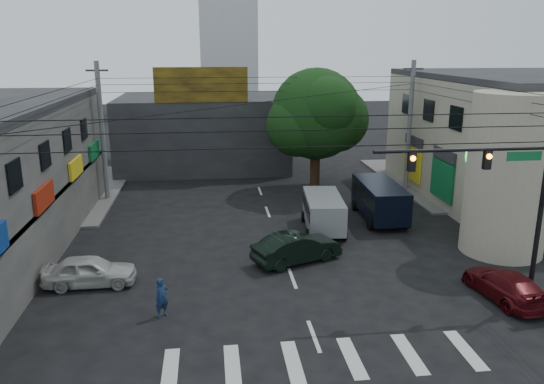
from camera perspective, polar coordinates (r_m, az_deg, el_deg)
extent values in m
plane|color=black|center=(22.39, 3.00, -11.36)|extent=(160.00, 160.00, 0.00)
cube|color=#514F4C|center=(41.60, -26.96, -0.23)|extent=(16.00, 16.00, 0.15)
cube|color=#514F4C|center=(44.54, 22.28, 1.24)|extent=(16.00, 16.00, 0.15)
cube|color=gray|center=(39.61, 26.29, 4.97)|extent=(14.00, 18.00, 8.00)
cylinder|color=gray|center=(28.44, 24.08, 1.70)|extent=(4.00, 4.00, 8.00)
cube|color=#232326|center=(46.24, -7.39, 6.45)|extent=(14.00, 10.00, 6.00)
cube|color=olive|center=(40.89, -7.64, 11.36)|extent=(7.00, 0.30, 2.60)
cylinder|color=black|center=(38.27, 4.66, 3.46)|extent=(0.70, 0.70, 4.40)
sphere|color=black|center=(37.73, 4.77, 8.37)|extent=(6.40, 6.40, 6.40)
cylinder|color=black|center=(23.68, 26.89, -2.18)|extent=(0.20, 0.20, 7.20)
cylinder|color=black|center=(21.31, 19.88, 4.28)|extent=(7.00, 0.14, 0.14)
cube|color=black|center=(21.85, 22.14, 3.24)|extent=(0.28, 0.22, 0.75)
cube|color=black|center=(20.57, 14.78, 3.18)|extent=(0.28, 0.22, 0.75)
sphere|color=orange|center=(21.70, 22.35, 3.55)|extent=(0.20, 0.20, 0.20)
sphere|color=orange|center=(20.42, 14.95, 3.51)|extent=(0.20, 0.20, 0.20)
cube|color=#0D602F|center=(22.59, 25.50, 3.50)|extent=(1.40, 0.06, 0.35)
cylinder|color=#59595B|center=(36.78, -17.79, 6.10)|extent=(0.32, 0.32, 9.20)
cylinder|color=#59595B|center=(38.74, 14.57, 6.77)|extent=(0.32, 0.32, 9.20)
imported|color=black|center=(25.64, 2.68, -6.02)|extent=(4.62, 5.45, 1.44)
imported|color=#B7B7B3|center=(24.54, -19.02, -8.03)|extent=(1.66, 3.96, 1.34)
imported|color=#470A0E|center=(24.07, 23.77, -9.13)|extent=(2.70, 4.64, 1.23)
imported|color=#142648|center=(21.09, -11.77, -11.07)|extent=(0.93, 0.92, 1.58)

